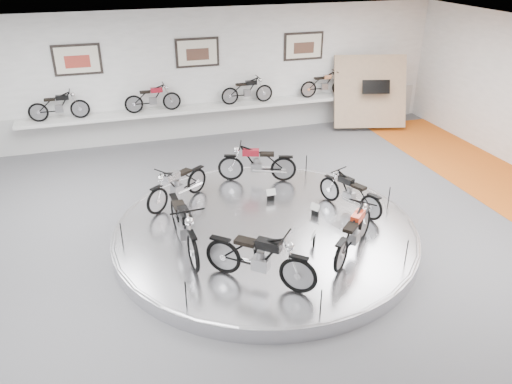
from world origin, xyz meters
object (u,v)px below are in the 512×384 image
object	(u,v)px
bike_d	(183,225)
bike_f	(354,232)
bike_b	(257,163)
shelf	(202,109)
display_platform	(265,232)
bike_c	(177,184)
bike_e	(260,257)
bike_a	(350,192)

from	to	relation	value
bike_d	bike_f	size ratio (longest dim) A/B	1.15
bike_b	shelf	bearing A→B (deg)	-63.56
shelf	display_platform	bearing A→B (deg)	-90.00
bike_f	shelf	bearing A→B (deg)	56.12
shelf	bike_c	xyz separation A→B (m)	(-1.58, -4.78, -0.23)
bike_d	bike_b	bearing A→B (deg)	135.51
bike_f	bike_e	bearing A→B (deg)	146.29
shelf	bike_d	bearing A→B (deg)	-104.76
display_platform	bike_f	xyz separation A→B (m)	(1.28, -1.49, 0.63)
bike_c	shelf	bearing A→B (deg)	-144.43
bike_b	bike_c	size ratio (longest dim) A/B	1.04
display_platform	bike_a	bearing A→B (deg)	3.90
display_platform	bike_c	bearing A→B (deg)	134.32
bike_b	bike_f	distance (m)	3.80
bike_d	bike_e	size ratio (longest dim) A/B	1.05
bike_b	bike_e	world-z (taller)	bike_e
bike_f	bike_b	bearing A→B (deg)	58.46
shelf	bike_b	world-z (taller)	bike_b
shelf	bike_a	bearing A→B (deg)	-71.99
display_platform	bike_c	size ratio (longest dim) A/B	4.00
bike_a	bike_d	distance (m)	3.85
shelf	bike_d	size ratio (longest dim) A/B	5.85
bike_e	bike_f	distance (m)	2.01
display_platform	bike_f	bearing A→B (deg)	-49.35
bike_c	bike_b	bearing A→B (deg)	160.04
display_platform	bike_c	world-z (taller)	bike_c
bike_b	bike_c	distance (m)	2.19
bike_a	bike_c	distance (m)	3.91
bike_c	bike_d	size ratio (longest dim) A/B	0.85
shelf	bike_b	bearing A→B (deg)	-82.90
bike_c	bike_f	xyz separation A→B (m)	(2.86, -3.11, 0.01)
bike_d	bike_e	bearing A→B (deg)	33.61
display_platform	bike_c	xyz separation A→B (m)	(-1.58, 1.62, 0.62)
display_platform	bike_e	xyz separation A→B (m)	(-0.71, -1.82, 0.68)
shelf	bike_a	world-z (taller)	bike_a
bike_c	bike_d	xyz separation A→B (m)	(-0.20, -1.98, 0.08)
bike_b	display_platform	bearing A→B (deg)	96.20
bike_b	bike_f	size ratio (longest dim) A/B	1.02
bike_d	bike_f	distance (m)	3.26
bike_a	bike_f	size ratio (longest dim) A/B	0.92
bike_e	shelf	bearing A→B (deg)	126.04
bike_f	bike_a	bearing A→B (deg)	22.06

